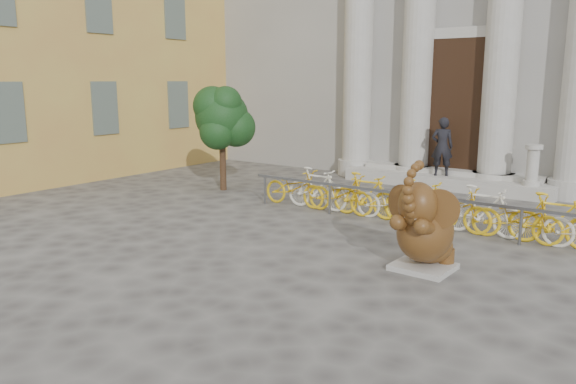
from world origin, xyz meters
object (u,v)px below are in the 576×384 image
Objects in this scene: bike_rack at (420,202)px; tree at (222,118)px; elephant_statue at (424,231)px; pedestrian at (442,147)px.

tree is at bearing 175.75° from bike_rack.
pedestrian is (-2.43, 7.02, 0.53)m from elephant_statue.
elephant_statue reaches higher than bike_rack.
elephant_statue is 2.93m from bike_rack.
pedestrian reaches higher than elephant_statue.
tree reaches higher than pedestrian.
tree is at bearing 16.95° from pedestrian.
bike_rack is at bearing 83.70° from pedestrian.
bike_rack is at bearing -4.25° from tree.
bike_rack is at bearing 116.18° from elephant_statue.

